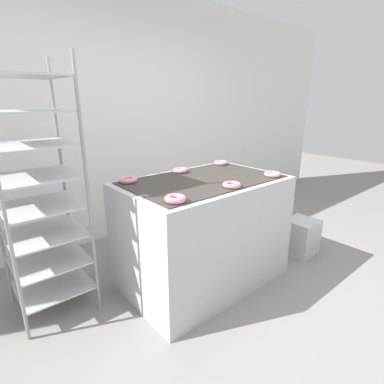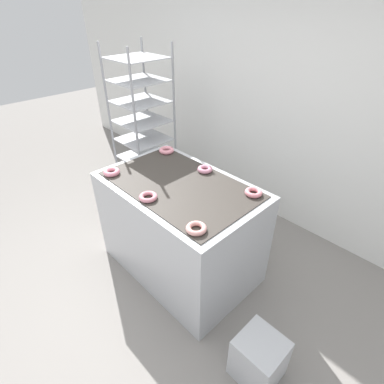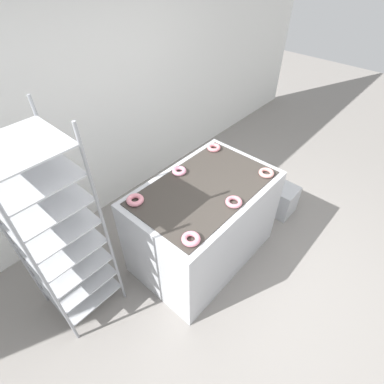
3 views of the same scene
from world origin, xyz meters
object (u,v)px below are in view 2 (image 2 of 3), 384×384
Objects in this scene: baking_rack_cart at (143,130)px; donut_near_right at (196,228)px; glaze_bin at (259,358)px; donut_far_left at (167,150)px; donut_far_right at (253,192)px; donut_far_center at (205,169)px; fryer_machine at (180,228)px; donut_near_left at (112,172)px; donut_near_center at (148,197)px.

baking_rack_cart is 1.87m from donut_near_right.
donut_near_right is (-0.62, -0.00, 0.79)m from glaze_bin.
donut_far_left reaches higher than donut_far_right.
fryer_machine is at bearing -90.84° from donut_far_center.
donut_near_left is 1.01× the size of donut_near_right.
fryer_machine is at bearing 30.59° from donut_near_left.
donut_far_right is (0.00, 0.63, 0.00)m from donut_near_right.
donut_far_center is at bearing 151.20° from glaze_bin.
donut_far_left reaches higher than donut_near_left.
donut_near_center is at bearing -90.82° from donut_far_center.
donut_near_right is at bearing -31.07° from fryer_machine.
fryer_machine is at bearing -30.32° from donut_far_left.
fryer_machine is at bearing -149.07° from donut_far_right.
baking_rack_cart reaches higher than donut_near_left.
glaze_bin is 1.52m from donut_far_center.
donut_far_right reaches higher than donut_near_center.
donut_near_left is 1.23m from donut_far_right.
donut_far_right is at bearing 30.93° from fryer_machine.
donut_near_left is 1.06m from donut_near_right.
glaze_bin is at bearing -19.10° from baking_rack_cart.
donut_near_center is at bearing -129.91° from donut_far_right.
fryer_machine is 1.22m from glaze_bin.
glaze_bin is 2.65× the size of donut_near_right.
donut_near_center is 1.01× the size of donut_near_right.
baking_rack_cart is 13.38× the size of donut_near_right.
fryer_machine is at bearing -22.63° from baking_rack_cart.
donut_far_right reaches higher than glaze_bin.
donut_far_left is at bearing 159.50° from glaze_bin.
donut_far_right is (1.06, 0.00, -0.00)m from donut_far_left.
donut_far_center is at bearing -0.31° from donut_far_left.
baking_rack_cart is 13.74× the size of donut_far_right.
donut_far_right is (1.06, 0.63, -0.00)m from donut_near_left.
donut_far_center reaches higher than fryer_machine.
donut_far_left reaches higher than donut_near_right.
donut_near_right reaches higher than fryer_machine.
baking_rack_cart is 1.41m from donut_near_center.
baking_rack_cart is 14.10× the size of donut_far_center.
donut_near_center is 1.06× the size of donut_far_center.
donut_far_right is at bearing 89.70° from donut_near_right.
donut_near_left is (-1.67, -0.00, 0.79)m from glaze_bin.
glaze_bin is 2.79× the size of donut_far_center.
baking_rack_cart is 13.27× the size of donut_near_left.
fryer_machine is 9.75× the size of donut_near_left.
baking_rack_cart is (-1.16, 0.48, 0.49)m from fryer_machine.
donut_far_left is at bearing -15.27° from baking_rack_cart.
glaze_bin is 1.00m from donut_near_right.
donut_near_left is at bearing 179.69° from donut_near_center.
donut_near_left is (0.63, -0.80, 0.01)m from baking_rack_cart.
donut_near_center is at bearing -49.92° from donut_far_left.
fryer_machine reaches higher than glaze_bin.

